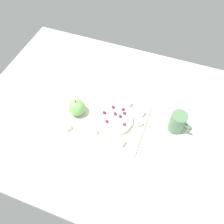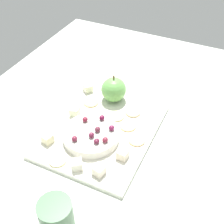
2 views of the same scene
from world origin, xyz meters
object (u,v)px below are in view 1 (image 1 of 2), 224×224
cheese_cube_1 (139,123)px  grape_0 (125,113)px  grape_4 (120,116)px  grape_6 (115,114)px  grape_1 (107,121)px  cracker_0 (95,109)px  cracker_4 (115,99)px  cheese_cube_3 (94,132)px  grape_2 (123,109)px  cup (178,122)px  cracker_2 (136,135)px  cheese_cube_2 (68,127)px  cheese_cube_5 (141,113)px  cheese_cube_4 (129,103)px  cracker_1 (91,101)px  grape_5 (124,124)px  cracker_3 (82,125)px  cracker_5 (104,103)px  grape_7 (113,107)px  platter (107,117)px  cheese_cube_0 (122,142)px  grape_3 (104,112)px  serving_dish (116,119)px  apple_whole (77,107)px

cheese_cube_1 → grape_0: size_ratio=1.57×
grape_4 → grape_6: same height
grape_1 → cracker_0: bearing=-36.6°
cracker_0 → cracker_4: same height
cheese_cube_3 → grape_6: (-5.48, -10.40, 1.94)cm
cracker_0 → grape_2: size_ratio=2.78×
cup → cracker_2: bearing=33.9°
cheese_cube_2 → grape_0: bearing=-145.7°
cheese_cube_1 → cheese_cube_5: bearing=-82.4°
cheese_cube_4 → cracker_1: size_ratio=0.56×
cheese_cube_2 → grape_2: size_ratio=1.57×
cracker_4 → grape_5: grape_5 is taller
cheese_cube_2 → grape_0: 25.24cm
cheese_cube_5 → cup: bearing=176.3°
cracker_3 → cracker_5: (-4.89, -14.23, 0.00)cm
cracker_2 → cup: size_ratio=0.45×
cracker_3 → grape_6: size_ratio=2.78×
cheese_cube_3 → cheese_cube_5: 22.61cm
grape_7 → cup: cup is taller
cracker_4 → grape_2: size_ratio=2.78×
grape_4 → grape_5: size_ratio=1.00×
grape_5 → grape_7: bearing=-42.0°
grape_0 → grape_5: size_ratio=1.00×
platter → grape_0: bearing=-162.6°
cheese_cube_0 → cheese_cube_1: size_ratio=1.00×
grape_3 → grape_7: (-2.56, -4.13, 0.05)cm
cheese_cube_5 → grape_6: grape_6 is taller
cheese_cube_2 → cup: bearing=-158.5°
grape_1 → grape_7: 7.91cm
cracker_2 → grape_3: 16.79cm
cheese_cube_1 → cracker_3: cheese_cube_1 is taller
cheese_cube_0 → cracker_4: size_ratio=0.56×
cup → cheese_cube_0: bearing=39.4°
cracker_5 → grape_3: 7.70cm
cheese_cube_4 → grape_3: grape_3 is taller
cracker_2 → cheese_cube_4: bearing=-60.9°
cheese_cube_2 → cheese_cube_4: same height
cheese_cube_5 → grape_1: bearing=40.4°
cheese_cube_4 → grape_6: grape_6 is taller
serving_dish → cheese_cube_0: 11.43cm
cracker_4 → grape_3: 11.28cm
grape_1 → serving_dish: bearing=-131.2°
cracker_1 → cracker_2: 26.71cm
apple_whole → cup: size_ratio=0.76×
cheese_cube_0 → cheese_cube_1: bearing=-110.1°
cheese_cube_4 → cheese_cube_3: bearing=64.9°
cracker_5 → grape_7: 6.46cm
grape_1 → grape_7: same height
cracker_0 → grape_3: 6.31cm
cracker_5 → grape_2: grape_2 is taller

